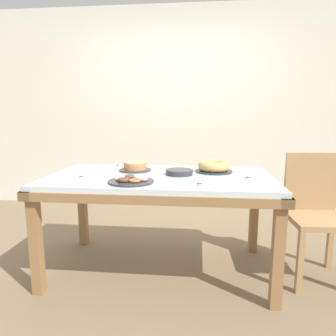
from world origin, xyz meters
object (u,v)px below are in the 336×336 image
object	(u,v)px
cake_chocolate_round	(135,167)
tealight_right_edge	(199,185)
tealight_near_cakes	(118,166)
tealight_centre	(248,178)
cake_golden_bundt	(214,167)
pastry_platter	(131,180)
chair	(315,209)
tealight_near_front	(82,177)
plate_stack	(179,172)

from	to	relation	value
cake_chocolate_round	tealight_right_edge	xyz separation A→B (m)	(0.53, -0.51, -0.02)
tealight_near_cakes	tealight_centre	bearing A→B (deg)	-21.94
cake_golden_bundt	pastry_platter	bearing A→B (deg)	-142.29
chair	tealight_near_front	xyz separation A→B (m)	(-1.72, -0.23, 0.26)
chair	tealight_near_front	world-z (taller)	chair
cake_golden_bundt	tealight_right_edge	distance (m)	0.53
pastry_platter	chair	bearing A→B (deg)	13.38
chair	tealight_near_front	size ratio (longest dim) A/B	23.50
chair	plate_stack	world-z (taller)	chair
tealight_near_front	tealight_centre	world-z (taller)	same
tealight_right_edge	tealight_near_cakes	xyz separation A→B (m)	(-0.71, 0.66, 0.00)
cake_golden_bundt	tealight_centre	world-z (taller)	cake_golden_bundt
chair	tealight_near_cakes	bearing A→B (deg)	170.15
chair	tealight_centre	xyz separation A→B (m)	(-0.53, -0.15, 0.26)
chair	cake_golden_bundt	distance (m)	0.82
pastry_platter	tealight_centre	distance (m)	0.82
pastry_platter	cake_golden_bundt	bearing A→B (deg)	37.71
tealight_near_cakes	chair	bearing A→B (deg)	-9.85
cake_golden_bundt	tealight_near_front	xyz separation A→B (m)	(-0.96, -0.36, -0.03)
chair	cake_chocolate_round	bearing A→B (deg)	175.04
pastry_platter	tealight_near_cakes	distance (m)	0.64
chair	tealight_near_cakes	world-z (taller)	chair
cake_golden_bundt	tealight_right_edge	bearing A→B (deg)	-102.77
pastry_platter	tealight_centre	size ratio (longest dim) A/B	7.78
cake_chocolate_round	tealight_centre	size ratio (longest dim) A/B	6.57
tealight_near_front	tealight_near_cakes	xyz separation A→B (m)	(0.13, 0.51, 0.00)
tealight_right_edge	cake_chocolate_round	bearing A→B (deg)	136.18
tealight_right_edge	tealight_centre	xyz separation A→B (m)	(0.34, 0.24, 0.00)
pastry_platter	cake_chocolate_round	bearing A→B (deg)	98.48
cake_chocolate_round	tealight_near_cakes	size ratio (longest dim) A/B	6.57
cake_golden_bundt	tealight_centre	xyz separation A→B (m)	(0.22, -0.28, -0.03)
cake_chocolate_round	pastry_platter	distance (m)	0.44
tealight_near_front	plate_stack	bearing A→B (deg)	17.59
cake_chocolate_round	cake_golden_bundt	bearing A→B (deg)	0.72
plate_stack	tealight_right_edge	bearing A→B (deg)	-67.52
cake_chocolate_round	tealight_near_front	distance (m)	0.47
pastry_platter	tealight_centre	bearing A→B (deg)	11.89
cake_chocolate_round	chair	bearing A→B (deg)	-4.96
chair	pastry_platter	world-z (taller)	chair
tealight_right_edge	tealight_centre	bearing A→B (deg)	34.71
cake_golden_bundt	tealight_near_front	bearing A→B (deg)	-159.48
cake_chocolate_round	tealight_centre	distance (m)	0.91
chair	cake_golden_bundt	world-z (taller)	chair
cake_golden_bundt	plate_stack	bearing A→B (deg)	-152.54
tealight_centre	cake_golden_bundt	bearing A→B (deg)	128.87
pastry_platter	tealight_right_edge	size ratio (longest dim) A/B	7.78
chair	tealight_centre	world-z (taller)	chair
pastry_platter	tealight_right_edge	bearing A→B (deg)	-8.25
tealight_centre	tealight_near_cakes	bearing A→B (deg)	158.06
cake_chocolate_round	tealight_near_front	world-z (taller)	cake_chocolate_round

